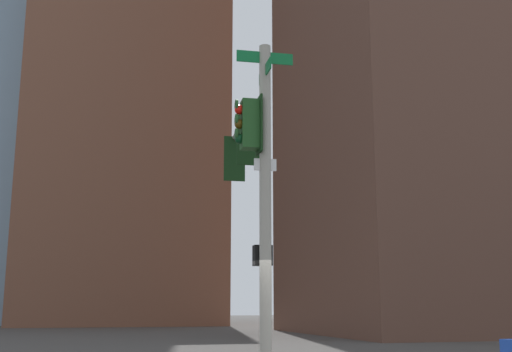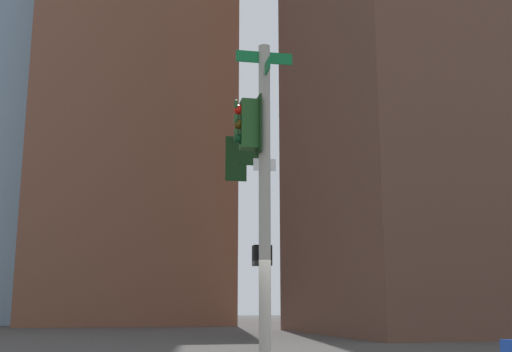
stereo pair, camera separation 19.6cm
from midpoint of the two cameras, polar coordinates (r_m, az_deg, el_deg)
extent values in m
cylinder|color=#9E998C|center=(12.49, 1.23, -3.20)|extent=(0.23, 0.23, 6.87)
cylinder|color=#9E998C|center=(15.38, -0.74, 4.53)|extent=(0.43, 4.94, 0.12)
cylinder|color=#9E998C|center=(13.77, 0.42, 4.51)|extent=(0.15, 1.04, 0.75)
cube|color=#0F6B33|center=(13.33, 1.17, 10.49)|extent=(1.18, 0.10, 0.24)
cube|color=#0F6B33|center=(13.22, 1.17, 9.28)|extent=(0.09, 1.04, 0.24)
cube|color=white|center=(12.66, 1.21, 1.01)|extent=(0.45, 0.06, 0.24)
cube|color=#1E4C1E|center=(14.69, -0.35, 3.03)|extent=(0.36, 0.36, 1.00)
cube|color=black|center=(14.51, -0.22, 3.21)|extent=(0.55, 0.07, 1.16)
sphere|color=red|center=(14.97, -0.50, 3.95)|extent=(0.20, 0.20, 0.20)
cylinder|color=#1E4C1E|center=(15.05, -0.54, 4.21)|extent=(0.23, 0.05, 0.23)
sphere|color=#4C330A|center=(14.89, -0.50, 2.83)|extent=(0.20, 0.20, 0.20)
cylinder|color=#1E4C1E|center=(14.97, -0.54, 3.11)|extent=(0.23, 0.05, 0.23)
sphere|color=#0A3819|center=(14.82, -0.50, 1.71)|extent=(0.20, 0.20, 0.20)
cylinder|color=#1E4C1E|center=(14.90, -0.54, 1.99)|extent=(0.23, 0.05, 0.23)
cube|color=#1E4C1E|center=(16.51, -1.56, 1.40)|extent=(0.36, 0.36, 1.00)
cube|color=black|center=(16.33, -1.45, 1.55)|extent=(0.55, 0.07, 1.16)
sphere|color=red|center=(16.78, -1.66, 2.25)|extent=(0.20, 0.20, 0.20)
cylinder|color=#1E4C1E|center=(16.86, -1.70, 2.49)|extent=(0.23, 0.05, 0.23)
sphere|color=#4C330A|center=(16.71, -1.67, 1.25)|extent=(0.20, 0.20, 0.20)
cylinder|color=#1E4C1E|center=(16.79, -1.70, 1.50)|extent=(0.23, 0.05, 0.23)
sphere|color=#0A3819|center=(16.65, -1.68, 0.24)|extent=(0.20, 0.20, 0.20)
cylinder|color=#1E4C1E|center=(16.73, -1.71, 0.50)|extent=(0.23, 0.05, 0.23)
cube|color=#1E4C1E|center=(12.80, -0.19, 4.58)|extent=(0.36, 0.36, 1.00)
cube|color=black|center=(12.83, 0.64, 4.54)|extent=(0.07, 0.55, 1.16)
sphere|color=red|center=(12.85, -1.10, 5.92)|extent=(0.20, 0.20, 0.20)
cylinder|color=#1E4C1E|center=(12.87, -1.38, 6.32)|extent=(0.05, 0.23, 0.23)
sphere|color=#4C330A|center=(12.76, -1.10, 4.63)|extent=(0.20, 0.20, 0.20)
cylinder|color=#1E4C1E|center=(12.78, -1.39, 5.03)|extent=(0.05, 0.23, 0.23)
sphere|color=#0A3819|center=(12.68, -1.11, 3.33)|extent=(0.20, 0.20, 0.20)
cylinder|color=#1E4C1E|center=(12.70, -1.39, 3.74)|extent=(0.05, 0.23, 0.23)
cube|color=black|center=(12.66, 0.99, -7.10)|extent=(0.37, 0.27, 0.40)
cube|color=#EA5914|center=(12.79, 0.86, -7.14)|extent=(0.25, 0.04, 0.28)
cube|color=brown|center=(62.01, -10.91, 4.42)|extent=(17.56, 14.38, 36.81)
camera|label=1|loc=(0.10, -89.59, -0.08)|focal=44.94mm
camera|label=2|loc=(0.10, 90.41, 0.08)|focal=44.94mm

